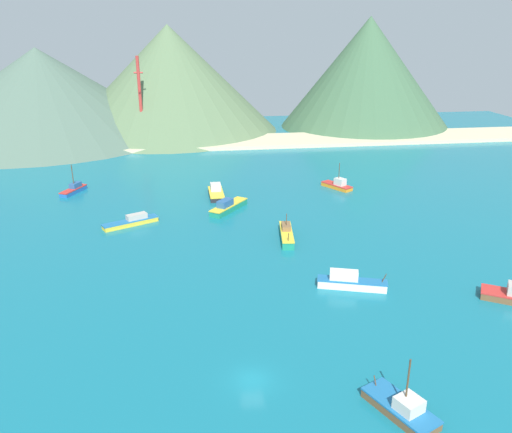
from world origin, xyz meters
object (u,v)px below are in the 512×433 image
(fishing_boat_5, at_px, (286,234))
(fishing_boat_6, at_px, (512,295))
(fishing_boat_1, at_px, (338,185))
(fishing_boat_9, at_px, (74,189))
(fishing_boat_0, at_px, (228,206))
(fishing_boat_3, at_px, (350,282))
(fishing_boat_4, at_px, (216,192))
(radio_tower, at_px, (140,101))
(fishing_boat_2, at_px, (402,407))
(fishing_boat_8, at_px, (132,221))

(fishing_boat_5, distance_m, fishing_boat_6, 37.00)
(fishing_boat_1, relative_size, fishing_boat_9, 1.01)
(fishing_boat_0, distance_m, fishing_boat_3, 38.35)
(fishing_boat_9, bearing_deg, fishing_boat_4, -12.69)
(fishing_boat_6, bearing_deg, fishing_boat_9, 139.36)
(fishing_boat_5, relative_size, fishing_boat_9, 1.31)
(fishing_boat_3, relative_size, radio_tower, 0.37)
(fishing_boat_6, bearing_deg, fishing_boat_1, 99.09)
(fishing_boat_0, height_order, fishing_boat_2, fishing_boat_2)
(fishing_boat_6, distance_m, radio_tower, 122.10)
(fishing_boat_9, bearing_deg, fishing_boat_1, -5.01)
(fishing_boat_5, bearing_deg, fishing_boat_4, 112.39)
(fishing_boat_6, bearing_deg, fishing_boat_4, 125.50)
(fishing_boat_9, bearing_deg, fishing_boat_6, -40.64)
(fishing_boat_3, distance_m, radio_tower, 107.71)
(fishing_boat_3, distance_m, fishing_boat_4, 48.24)
(fishing_boat_1, xyz_separation_m, radio_tower, (-47.81, 53.54, 13.07))
(fishing_boat_0, bearing_deg, fishing_boat_8, -163.87)
(fishing_boat_0, relative_size, fishing_boat_1, 1.27)
(fishing_boat_5, distance_m, fishing_boat_8, 29.85)
(fishing_boat_2, bearing_deg, fishing_boat_9, 120.00)
(fishing_boat_2, bearing_deg, fishing_boat_8, 118.61)
(fishing_boat_4, xyz_separation_m, fishing_boat_5, (10.76, -26.11, 0.00))
(fishing_boat_0, distance_m, fishing_boat_1, 29.20)
(fishing_boat_3, bearing_deg, fishing_boat_9, 132.46)
(fishing_boat_2, height_order, radio_tower, radio_tower)
(fishing_boat_5, height_order, fishing_boat_6, fishing_boat_5)
(fishing_boat_4, xyz_separation_m, fishing_boat_9, (-31.87, 7.18, -0.10))
(fishing_boat_1, relative_size, fishing_boat_3, 0.79)
(fishing_boat_5, bearing_deg, fishing_boat_8, 158.88)
(fishing_boat_9, bearing_deg, fishing_boat_2, -60.00)
(fishing_boat_2, distance_m, fishing_boat_9, 90.24)
(fishing_boat_4, xyz_separation_m, radio_tower, (-19.31, 55.42, 13.04))
(fishing_boat_0, height_order, fishing_boat_1, fishing_boat_1)
(fishing_boat_5, xyz_separation_m, fishing_boat_8, (-27.84, 10.76, -0.17))
(fishing_boat_0, height_order, fishing_boat_6, fishing_boat_0)
(fishing_boat_0, distance_m, fishing_boat_8, 19.65)
(fishing_boat_3, relative_size, fishing_boat_5, 0.97)
(fishing_boat_2, height_order, fishing_boat_3, fishing_boat_2)
(fishing_boat_6, height_order, radio_tower, radio_tower)
(fishing_boat_3, xyz_separation_m, fishing_boat_6, (20.88, -6.64, -0.09))
(fishing_boat_1, bearing_deg, fishing_boat_5, -122.37)
(fishing_boat_1, xyz_separation_m, fishing_boat_8, (-45.59, -17.25, -0.14))
(radio_tower, bearing_deg, fishing_boat_3, -70.57)
(fishing_boat_0, bearing_deg, fishing_boat_9, 153.10)
(fishing_boat_1, xyz_separation_m, fishing_boat_6, (8.63, -53.95, 0.03))
(fishing_boat_4, relative_size, fishing_boat_8, 0.85)
(fishing_boat_1, xyz_separation_m, fishing_boat_9, (-60.37, 5.29, -0.07))
(fishing_boat_4, bearing_deg, fishing_boat_5, -67.61)
(radio_tower, bearing_deg, fishing_boat_6, -62.29)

